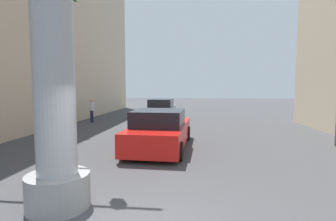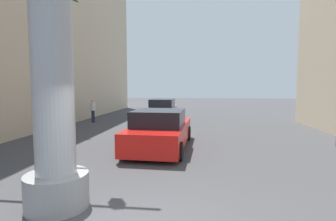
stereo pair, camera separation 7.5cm
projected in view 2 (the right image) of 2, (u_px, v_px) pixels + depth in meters
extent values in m
plane|color=#424244|center=(178.00, 133.00, 13.87)|extent=(93.06, 93.06, 0.00)
cube|color=#C6B293|center=(17.00, 27.00, 17.74)|extent=(7.62, 27.83, 13.03)
cylinder|color=gray|center=(57.00, 190.00, 5.30)|extent=(1.25, 1.25, 0.70)
cylinder|color=black|center=(148.00, 132.00, 12.41)|extent=(0.25, 0.65, 0.64)
cylinder|color=black|center=(188.00, 133.00, 12.11)|extent=(0.25, 0.65, 0.64)
cylinder|color=black|center=(124.00, 149.00, 8.98)|extent=(0.25, 0.65, 0.64)
cylinder|color=black|center=(179.00, 151.00, 8.68)|extent=(0.25, 0.65, 0.64)
cube|color=red|center=(161.00, 134.00, 10.52)|extent=(2.22, 5.05, 0.80)
cube|color=black|center=(159.00, 118.00, 10.10)|extent=(1.94, 2.16, 0.60)
cylinder|color=black|center=(155.00, 113.00, 21.62)|extent=(0.23, 0.64, 0.64)
cylinder|color=black|center=(176.00, 113.00, 21.41)|extent=(0.23, 0.64, 0.64)
cylinder|color=black|center=(147.00, 117.00, 18.47)|extent=(0.23, 0.64, 0.64)
cylinder|color=black|center=(171.00, 118.00, 18.26)|extent=(0.23, 0.64, 0.64)
cube|color=#99999E|center=(162.00, 112.00, 19.92)|extent=(1.86, 4.57, 0.80)
cube|color=black|center=(162.00, 103.00, 19.86)|extent=(1.70, 2.52, 0.60)
cylinder|color=brown|center=(53.00, 61.00, 14.99)|extent=(0.36, 0.42, 7.93)
cylinder|color=#1E233F|center=(94.00, 116.00, 18.30)|extent=(0.14, 0.14, 0.84)
cylinder|color=#1E233F|center=(93.00, 117.00, 18.10)|extent=(0.14, 0.14, 0.84)
cylinder|color=silver|center=(93.00, 106.00, 18.14)|extent=(0.34, 0.34, 0.55)
sphere|color=tan|center=(93.00, 101.00, 18.11)|extent=(0.22, 0.22, 0.22)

